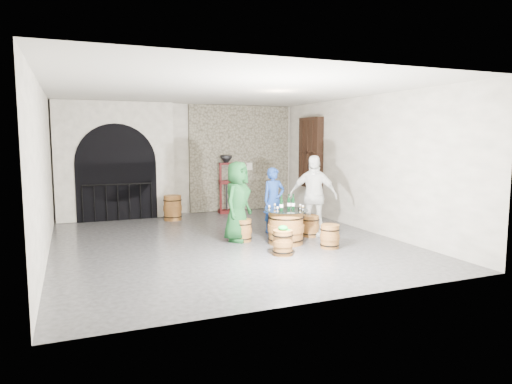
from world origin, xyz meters
name	(u,v)px	position (x,y,z in m)	size (l,w,h in m)	color
ground	(225,241)	(0.00, 0.00, 0.00)	(8.00, 8.00, 0.00)	#2D2D30
wall_back	(182,159)	(0.00, 4.00, 1.60)	(8.00, 8.00, 0.00)	white
wall_front	(320,185)	(0.00, -4.00, 1.60)	(8.00, 8.00, 0.00)	white
wall_left	(43,171)	(-3.50, 0.00, 1.60)	(8.00, 8.00, 0.00)	white
wall_right	(363,164)	(3.50, 0.00, 1.60)	(8.00, 8.00, 0.00)	white
ceiling	(224,90)	(0.00, 0.00, 3.20)	(8.00, 8.00, 0.00)	beige
stone_facing_panel	(240,158)	(1.80, 3.94, 1.60)	(3.20, 0.12, 3.18)	gray
arched_opening	(115,161)	(-1.90, 3.74, 1.58)	(3.10, 0.60, 3.19)	white
shuttered_window	(310,152)	(3.38, 2.40, 1.80)	(0.23, 1.10, 2.00)	black
barrel_table	(286,227)	(1.10, -0.72, 0.36)	(0.93, 0.93, 0.72)	olive
barrel_stool_left	(243,230)	(0.34, -0.16, 0.24)	(0.41, 0.41, 0.48)	olive
barrel_stool_far	(276,224)	(1.30, 0.20, 0.24)	(0.41, 0.41, 0.48)	olive
barrel_stool_right	(310,226)	(1.93, -0.27, 0.24)	(0.41, 0.41, 0.48)	olive
barrel_stool_near_right	(330,236)	(1.75, -1.41, 0.24)	(0.41, 0.41, 0.48)	olive
barrel_stool_near_left	(283,243)	(0.64, -1.55, 0.24)	(0.41, 0.41, 0.48)	olive
green_cap	(283,228)	(0.64, -1.55, 0.52)	(0.23, 0.18, 0.10)	#0C882B
person_green	(237,201)	(0.25, -0.09, 0.86)	(0.84, 0.55, 1.72)	#113E1A
person_blue	(274,200)	(1.36, 0.47, 0.76)	(0.56, 0.37, 1.53)	navy
person_white	(313,196)	(2.01, -0.23, 0.92)	(1.07, 0.45, 1.83)	silver
wine_bottle_left	(281,204)	(0.96, -0.78, 0.85)	(0.08, 0.08, 0.32)	black
wine_bottle_center	(293,203)	(1.27, -0.71, 0.85)	(0.08, 0.08, 0.32)	black
wine_bottle_right	(289,203)	(1.20, -0.66, 0.85)	(0.08, 0.08, 0.32)	black
tasting_glass_a	(277,209)	(0.85, -0.82, 0.77)	(0.05, 0.05, 0.10)	#A86D20
tasting_glass_b	(300,206)	(1.45, -0.68, 0.77)	(0.05, 0.05, 0.10)	#A86D20
tasting_glass_c	(275,206)	(0.99, -0.40, 0.77)	(0.05, 0.05, 0.10)	#A86D20
tasting_glass_d	(291,206)	(1.28, -0.57, 0.77)	(0.05, 0.05, 0.10)	#A86D20
tasting_glass_e	(303,208)	(1.42, -0.85, 0.77)	(0.05, 0.05, 0.10)	#A86D20
tasting_glass_f	(269,208)	(0.77, -0.59, 0.77)	(0.05, 0.05, 0.10)	#A86D20
side_barrel	(173,208)	(-0.52, 2.96, 0.33)	(0.51, 0.51, 0.67)	olive
corking_press	(227,180)	(1.21, 3.54, 0.99)	(0.71, 0.42, 1.71)	#430D0B
control_box	(249,166)	(2.05, 3.86, 1.35)	(0.18, 0.10, 0.22)	silver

